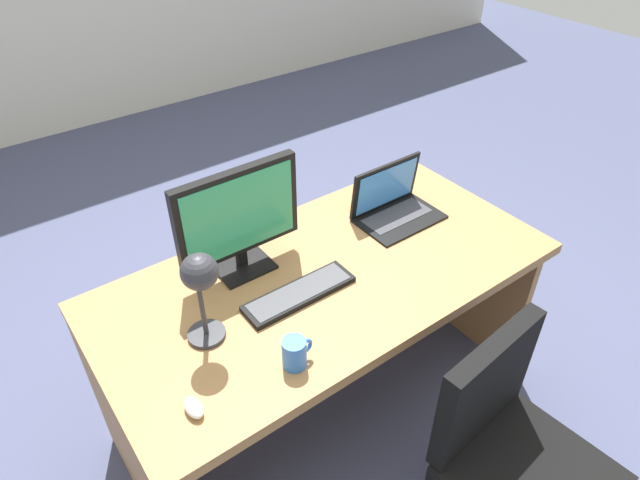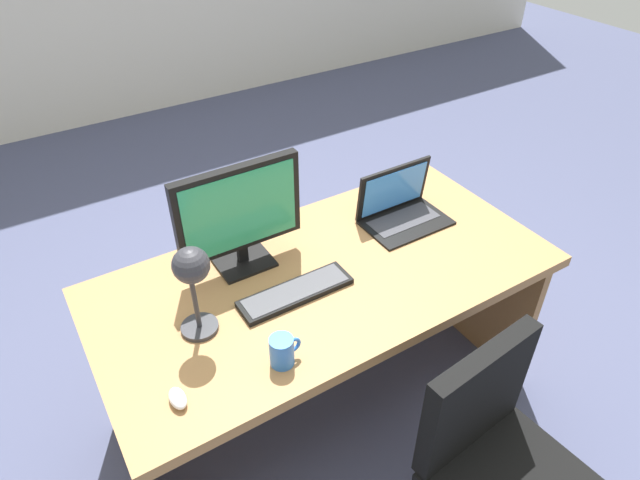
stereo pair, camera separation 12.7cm
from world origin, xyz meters
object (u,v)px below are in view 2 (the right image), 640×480
object	(u,v)px
keyboard	(296,292)
mouse	(178,398)
monitor	(239,213)
coffee_mug	(282,351)
desk	(319,305)
desk_lamp	(192,276)
laptop	(399,203)

from	to	relation	value
keyboard	mouse	size ratio (longest dim) A/B	5.04
keyboard	monitor	bearing A→B (deg)	107.56
mouse	coffee_mug	size ratio (longest dim) A/B	0.79
monitor	keyboard	bearing A→B (deg)	-72.44
desk	coffee_mug	bearing A→B (deg)	-135.36
monitor	coffee_mug	bearing A→B (deg)	-102.13
desk_lamp	coffee_mug	size ratio (longest dim) A/B	3.37
laptop	keyboard	bearing A→B (deg)	-162.63
laptop	mouse	bearing A→B (deg)	-160.10
desk	desk_lamp	bearing A→B (deg)	-169.49
monitor	desk_lamp	distance (m)	0.36
mouse	desk_lamp	size ratio (longest dim) A/B	0.24
desk	coffee_mug	size ratio (longest dim) A/B	16.33
monitor	laptop	size ratio (longest dim) A/B	1.34
desk	laptop	distance (m)	0.52
mouse	laptop	bearing A→B (deg)	19.90
monitor	desk_lamp	bearing A→B (deg)	-137.10
desk	desk_lamp	world-z (taller)	desk_lamp
desk	keyboard	bearing A→B (deg)	-149.41
laptop	desk_lamp	distance (m)	0.96
laptop	desk_lamp	world-z (taller)	desk_lamp
desk	mouse	xyz separation A→B (m)	(-0.65, -0.30, 0.22)
laptop	mouse	distance (m)	1.16
desk_lamp	coffee_mug	bearing A→B (deg)	-55.78
laptop	keyboard	size ratio (longest dim) A/B	0.84
monitor	laptop	bearing A→B (deg)	-5.10
laptop	desk_lamp	size ratio (longest dim) A/B	0.99
desk	desk_lamp	distance (m)	0.67
monitor	keyboard	world-z (taller)	monitor
desk_lamp	coffee_mug	xyz separation A→B (m)	(0.16, -0.24, -0.19)
keyboard	coffee_mug	bearing A→B (deg)	-127.16
keyboard	desk_lamp	size ratio (longest dim) A/B	1.18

